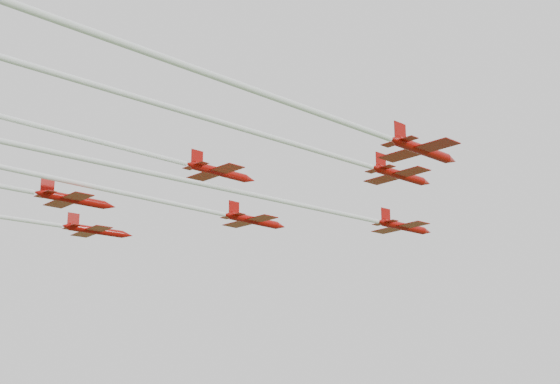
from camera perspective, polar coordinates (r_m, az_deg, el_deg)
The scene contains 6 objects.
jet_lead at distance 93.13m, azimuth 1.29°, elevation -0.90°, with size 23.90×64.95×2.50m.
jet_row2_left at distance 101.53m, azimuth -7.42°, elevation -0.92°, with size 17.02×53.76×2.67m.
jet_row2_right at distance 74.83m, azimuth -0.64°, elevation 4.04°, with size 21.55×64.74×2.36m.
jet_row3_left at distance 105.68m, azimuth -18.43°, elevation -1.93°, with size 18.10×44.48×2.45m.
jet_row3_mid at distance 82.62m, azimuth -10.26°, elevation 2.92°, with size 14.78×45.37×2.34m.
jet_row3_right at distance 61.11m, azimuth 0.31°, elevation 6.69°, with size 19.28×61.78×2.35m.
Camera 1 is at (49.98, -82.19, 33.76)m, focal length 50.00 mm.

